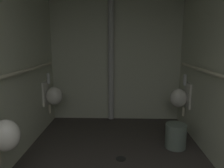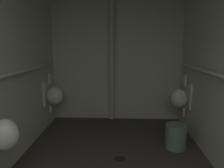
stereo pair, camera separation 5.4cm
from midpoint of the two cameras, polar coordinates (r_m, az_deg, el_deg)
The scene contains 7 objects.
wall_back at distance 4.27m, azimuth 0.66°, elevation 7.06°, with size 2.70×0.06×2.53m, color beige.
urinal_left_mid at distance 2.55m, azimuth -27.83°, elevation -11.96°, with size 0.32×0.30×0.76m.
urinal_left_far at distance 4.03m, azimuth -16.02°, elevation -2.96°, with size 0.32×0.30×0.76m.
urinal_right_mid at distance 3.91m, azimuth 17.51°, elevation -3.46°, with size 0.32×0.30×0.76m.
standpipe_back_wall at distance 4.16m, azimuth -0.65°, elevation 6.96°, with size 0.11×0.11×2.48m, color #B2B2B2.
floor_drain at distance 3.06m, azimuth 1.87°, elevation -19.52°, with size 0.14×0.14×0.01m, color black.
waste_bin at distance 3.40m, azimuth 16.40°, elevation -13.30°, with size 0.31×0.31×0.37m, color slate.
Camera 1 is at (0.05, 0.23, 1.55)m, focal length 33.78 mm.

